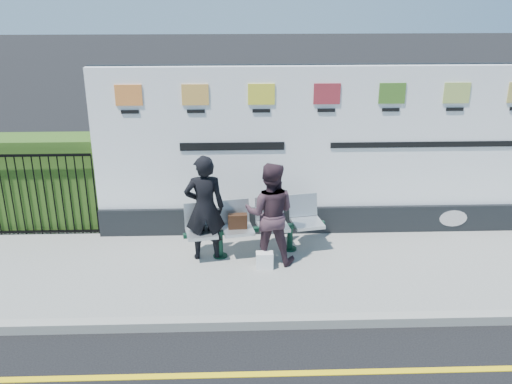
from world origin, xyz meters
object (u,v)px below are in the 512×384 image
woman_left (205,208)px  woman_right (270,213)px  bench (255,240)px  billboard (323,163)px

woman_left → woman_right: size_ratio=1.05×
bench → woman_right: bearing=-62.3°
billboard → woman_left: size_ratio=4.49×
billboard → woman_left: (-2.05, -1.00, -0.41)m
woman_left → woman_right: woman_left is taller
billboard → woman_right: billboard is taller
woman_right → billboard: bearing=-121.5°
bench → woman_left: size_ratio=1.29×
billboard → woman_left: bearing=-154.1°
billboard → bench: bearing=-144.7°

